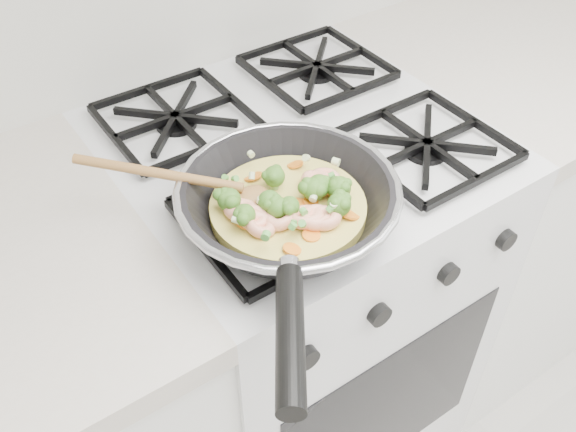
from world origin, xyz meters
TOP-DOWN VIEW (x-y plane):
  - stove at (0.00, 1.70)m, footprint 0.60×0.60m
  - counter_right at (0.80, 1.70)m, footprint 1.00×0.60m
  - skillet at (-0.14, 1.52)m, footprint 0.38×0.48m

SIDE VIEW (x-z plane):
  - counter_right at x=0.80m, z-range 0.00..0.90m
  - stove at x=0.00m, z-range 0.00..0.92m
  - skillet at x=-0.14m, z-range 0.92..1.00m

